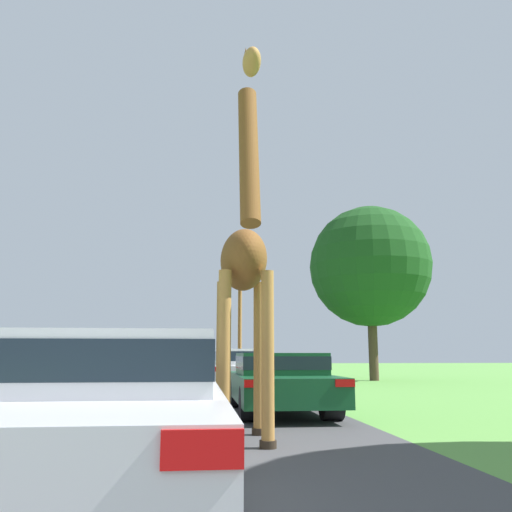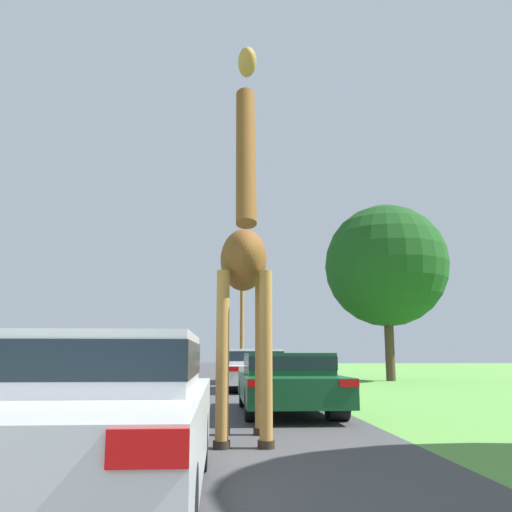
# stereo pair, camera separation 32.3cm
# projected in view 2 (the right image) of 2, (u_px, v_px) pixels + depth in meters

# --- Properties ---
(road) EXTENTS (8.22, 120.00, 0.00)m
(road) POSITION_uv_depth(u_px,v_px,m) (193.00, 378.00, 28.63)
(road) COLOR #424244
(road) RESTS_ON ground
(giraffe_near_road) EXTENTS (0.83, 2.59, 5.30)m
(giraffe_near_road) POSITION_uv_depth(u_px,v_px,m) (244.00, 266.00, 7.95)
(giraffe_near_road) COLOR #B77F3D
(giraffe_near_road) RESTS_ON ground
(car_lead_maroon) EXTENTS (1.91, 4.61, 1.38)m
(car_lead_maroon) POSITION_uv_depth(u_px,v_px,m) (88.00, 413.00, 4.44)
(car_lead_maroon) COLOR silver
(car_lead_maroon) RESTS_ON ground
(car_queue_right) EXTENTS (1.91, 4.66, 1.24)m
(car_queue_right) POSITION_uv_depth(u_px,v_px,m) (287.00, 380.00, 11.45)
(car_queue_right) COLOR #144C28
(car_queue_right) RESTS_ON ground
(car_queue_left) EXTENTS (1.83, 4.58, 1.46)m
(car_queue_left) POSITION_uv_depth(u_px,v_px,m) (86.00, 368.00, 17.94)
(car_queue_left) COLOR navy
(car_queue_left) RESTS_ON ground
(car_far_ahead) EXTENTS (1.78, 4.62, 1.40)m
(car_far_ahead) POSITION_uv_depth(u_px,v_px,m) (247.00, 365.00, 24.17)
(car_far_ahead) COLOR gray
(car_far_ahead) RESTS_ON ground
(car_verge_right) EXTENTS (1.93, 4.20, 1.48)m
(car_verge_right) POSITION_uv_depth(u_px,v_px,m) (53.00, 374.00, 12.17)
(car_verge_right) COLOR maroon
(car_verge_right) RESTS_ON ground
(car_rear_follower) EXTENTS (2.00, 4.45, 1.40)m
(car_rear_follower) POSITION_uv_depth(u_px,v_px,m) (255.00, 368.00, 18.72)
(car_rear_follower) COLOR silver
(car_rear_follower) RESTS_ON ground
(tree_right_cluster) EXTENTS (5.94, 5.94, 8.48)m
(tree_right_cluster) POSITION_uv_depth(u_px,v_px,m) (386.00, 266.00, 26.43)
(tree_right_cluster) COLOR #4C3828
(tree_right_cluster) RESTS_ON ground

